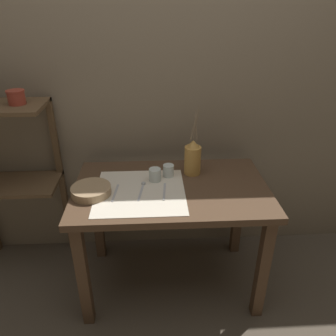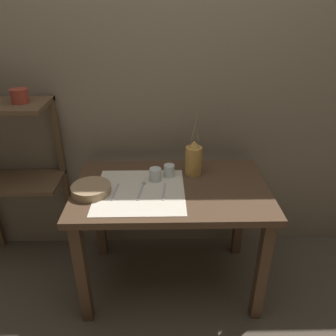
% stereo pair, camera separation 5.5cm
% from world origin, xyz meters
% --- Properties ---
extents(ground_plane, '(12.00, 12.00, 0.00)m').
position_xyz_m(ground_plane, '(0.00, 0.00, 0.00)').
color(ground_plane, brown).
extents(stone_wall_back, '(7.00, 0.06, 2.40)m').
position_xyz_m(stone_wall_back, '(0.00, 0.45, 1.20)').
color(stone_wall_back, '#7A6B56').
rests_on(stone_wall_back, ground_plane).
extents(wooden_table, '(1.11, 0.68, 0.73)m').
position_xyz_m(wooden_table, '(0.00, 0.00, 0.62)').
color(wooden_table, '#4C3523').
rests_on(wooden_table, ground_plane).
extents(wooden_shelf_unit, '(0.59, 0.32, 1.16)m').
position_xyz_m(wooden_shelf_unit, '(-1.01, 0.28, 0.81)').
color(wooden_shelf_unit, brown).
rests_on(wooden_shelf_unit, ground_plane).
extents(linen_cloth, '(0.50, 0.49, 0.00)m').
position_xyz_m(linen_cloth, '(-0.18, -0.05, 0.74)').
color(linen_cloth, beige).
rests_on(linen_cloth, wooden_table).
extents(pitcher_with_flowers, '(0.10, 0.10, 0.43)m').
position_xyz_m(pitcher_with_flowers, '(0.14, 0.16, 0.84)').
color(pitcher_with_flowers, '#B7843D').
rests_on(pitcher_with_flowers, wooden_table).
extents(wooden_bowl, '(0.22, 0.22, 0.05)m').
position_xyz_m(wooden_bowl, '(-0.44, -0.06, 0.76)').
color(wooden_bowl, '#9E7F5B').
rests_on(wooden_bowl, wooden_table).
extents(glass_tumbler_near, '(0.07, 0.07, 0.08)m').
position_xyz_m(glass_tumbler_near, '(-0.09, 0.07, 0.78)').
color(glass_tumbler_near, silver).
rests_on(glass_tumbler_near, wooden_table).
extents(glass_tumbler_far, '(0.07, 0.07, 0.07)m').
position_xyz_m(glass_tumbler_far, '(-0.01, 0.12, 0.77)').
color(glass_tumbler_far, silver).
rests_on(glass_tumbler_far, wooden_table).
extents(fork_outer, '(0.03, 0.18, 0.00)m').
position_xyz_m(fork_outer, '(-0.31, -0.06, 0.74)').
color(fork_outer, '#A8A8AD').
rests_on(fork_outer, wooden_table).
extents(spoon_inner, '(0.04, 0.19, 0.02)m').
position_xyz_m(spoon_inner, '(-0.16, -0.01, 0.74)').
color(spoon_inner, '#A8A8AD').
rests_on(spoon_inner, wooden_table).
extents(knife_center, '(0.03, 0.18, 0.00)m').
position_xyz_m(knife_center, '(-0.04, -0.06, 0.74)').
color(knife_center, '#A8A8AD').
rests_on(knife_center, wooden_table).
extents(metal_pot_small, '(0.10, 0.10, 0.08)m').
position_xyz_m(metal_pot_small, '(-0.86, 0.24, 1.20)').
color(metal_pot_small, '#9E3828').
rests_on(metal_pot_small, wooden_shelf_unit).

